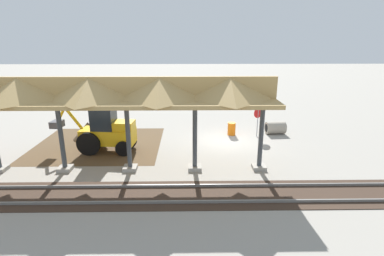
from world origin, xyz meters
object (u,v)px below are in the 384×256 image
at_px(stop_sign, 258,116).
at_px(traffic_barrel, 232,129).
at_px(backhoe, 106,131).
at_px(concrete_pipe, 275,128).

relative_size(stop_sign, traffic_barrel, 2.34).
xyz_separation_m(backhoe, traffic_barrel, (-8.10, -3.05, -0.82)).
bearing_deg(stop_sign, backhoe, 15.25).
xyz_separation_m(backhoe, concrete_pipe, (-11.31, -3.28, -0.83)).
xyz_separation_m(stop_sign, concrete_pipe, (-1.48, -0.60, -1.07)).
xyz_separation_m(stop_sign, traffic_barrel, (1.74, -0.37, -1.06)).
bearing_deg(stop_sign, concrete_pipe, -157.85).
height_order(stop_sign, traffic_barrel, stop_sign).
distance_m(backhoe, traffic_barrel, 8.69).
bearing_deg(traffic_barrel, backhoe, 20.62).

